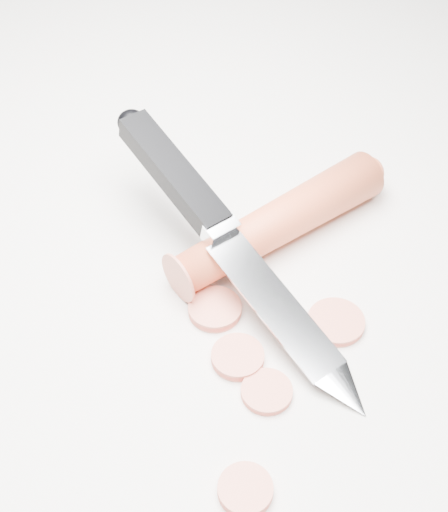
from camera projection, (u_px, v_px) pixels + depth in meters
The scene contains 8 objects.
ground at pixel (268, 284), 0.52m from camera, with size 2.40×2.40×0.00m, color silver.
carrot at pixel (279, 222), 0.54m from camera, with size 0.03×0.03×0.19m, color #D64A26.
carrot_slice_0 at pixel (238, 357), 0.48m from camera, with size 0.04×0.04×0.01m, color #CF644C.
carrot_slice_1 at pixel (336, 322), 0.50m from camera, with size 0.04×0.04×0.01m, color #CF644C.
carrot_slice_2 at pixel (215, 309), 0.50m from camera, with size 0.04×0.04×0.01m, color #CF644C.
carrot_slice_3 at pixel (267, 392), 0.46m from camera, with size 0.03×0.03×0.01m, color #CF644C.
carrot_slice_4 at pixel (245, 490), 0.41m from camera, with size 0.03×0.03×0.01m, color #CF644C.
kitchen_knife at pixel (234, 244), 0.50m from camera, with size 0.27×0.14×0.08m, color silver, non-canonical shape.
Camera 1 is at (0.14, -0.31, 0.40)m, focal length 50.00 mm.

